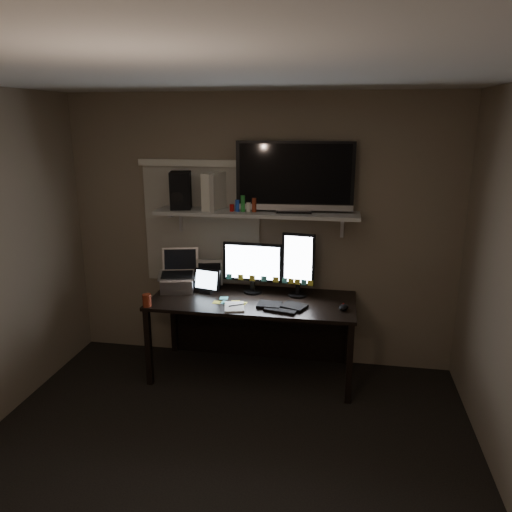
% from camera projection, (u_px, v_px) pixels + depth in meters
% --- Properties ---
extents(floor, '(3.60, 3.60, 0.00)m').
position_uv_depth(floor, '(214.00, 480.00, 3.25)').
color(floor, black).
rests_on(floor, ground).
extents(ceiling, '(3.60, 3.60, 0.00)m').
position_uv_depth(ceiling, '(203.00, 73.00, 2.58)').
color(ceiling, silver).
rests_on(ceiling, back_wall).
extents(back_wall, '(3.60, 0.00, 3.60)m').
position_uv_depth(back_wall, '(260.00, 232.00, 4.62)').
color(back_wall, '#736653').
rests_on(back_wall, floor).
extents(window_blinds, '(1.10, 0.02, 1.10)m').
position_uv_depth(window_blinds, '(202.00, 225.00, 4.68)').
color(window_blinds, beige).
rests_on(window_blinds, back_wall).
extents(desk, '(1.80, 0.75, 0.73)m').
position_uv_depth(desk, '(255.00, 313.00, 4.57)').
color(desk, black).
rests_on(desk, floor).
extents(wall_shelf, '(1.80, 0.35, 0.03)m').
position_uv_depth(wall_shelf, '(257.00, 213.00, 4.40)').
color(wall_shelf, '#B4B5AF').
rests_on(wall_shelf, back_wall).
extents(monitor_landscape, '(0.54, 0.08, 0.48)m').
position_uv_depth(monitor_landscape, '(253.00, 268.00, 4.51)').
color(monitor_landscape, black).
rests_on(monitor_landscape, desk).
extents(monitor_portrait, '(0.30, 0.09, 0.58)m').
position_uv_depth(monitor_portrait, '(298.00, 265.00, 4.41)').
color(monitor_portrait, black).
rests_on(monitor_portrait, desk).
extents(keyboard, '(0.44, 0.25, 0.03)m').
position_uv_depth(keyboard, '(282.00, 306.00, 4.21)').
color(keyboard, black).
rests_on(keyboard, desk).
extents(mouse, '(0.11, 0.13, 0.04)m').
position_uv_depth(mouse, '(343.00, 307.00, 4.16)').
color(mouse, black).
rests_on(mouse, desk).
extents(notepad, '(0.21, 0.26, 0.01)m').
position_uv_depth(notepad, '(234.00, 307.00, 4.21)').
color(notepad, silver).
rests_on(notepad, desk).
extents(tablet, '(0.28, 0.16, 0.23)m').
position_uv_depth(tablet, '(207.00, 281.00, 4.54)').
color(tablet, black).
rests_on(tablet, desk).
extents(file_sorter, '(0.22, 0.14, 0.26)m').
position_uv_depth(file_sorter, '(210.00, 274.00, 4.68)').
color(file_sorter, black).
rests_on(file_sorter, desk).
extents(laptop, '(0.39, 0.34, 0.38)m').
position_uv_depth(laptop, '(177.00, 271.00, 4.56)').
color(laptop, '#B8B8BD').
rests_on(laptop, desk).
extents(cup, '(0.08, 0.08, 0.11)m').
position_uv_depth(cup, '(147.00, 300.00, 4.22)').
color(cup, maroon).
rests_on(cup, desk).
extents(sticky_notes, '(0.37, 0.32, 0.00)m').
position_uv_depth(sticky_notes, '(230.00, 302.00, 4.33)').
color(sticky_notes, gold).
rests_on(sticky_notes, desk).
extents(tv, '(1.02, 0.25, 0.61)m').
position_uv_depth(tv, '(295.00, 177.00, 4.28)').
color(tv, black).
rests_on(tv, wall_shelf).
extents(game_console, '(0.17, 0.29, 0.33)m').
position_uv_depth(game_console, '(214.00, 191.00, 4.44)').
color(game_console, silver).
rests_on(game_console, wall_shelf).
extents(speaker, '(0.23, 0.26, 0.33)m').
position_uv_depth(speaker, '(181.00, 190.00, 4.49)').
color(speaker, black).
rests_on(speaker, wall_shelf).
extents(bottles, '(0.24, 0.06, 0.15)m').
position_uv_depth(bottles, '(243.00, 203.00, 4.36)').
color(bottles, '#A50F0C').
rests_on(bottles, wall_shelf).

